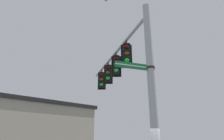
% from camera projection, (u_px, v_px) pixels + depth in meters
% --- Properties ---
extents(signal_pole, '(0.28, 0.28, 7.25)m').
position_uv_depth(signal_pole, '(152.00, 94.00, 6.58)').
color(signal_pole, '#ADB2B7').
rests_on(signal_pole, ground).
extents(mast_arm, '(2.92, 7.39, 0.14)m').
position_uv_depth(mast_arm, '(114.00, 55.00, 11.15)').
color(mast_arm, '#ADB2B7').
extents(traffic_light_nearest_pole, '(0.54, 0.49, 1.31)m').
position_uv_depth(traffic_light_nearest_pole, '(127.00, 54.00, 9.22)').
color(traffic_light_nearest_pole, black).
extents(traffic_light_mid_inner, '(0.54, 0.49, 1.31)m').
position_uv_depth(traffic_light_mid_inner, '(116.00, 65.00, 10.50)').
color(traffic_light_mid_inner, black).
extents(traffic_light_mid_outer, '(0.54, 0.49, 1.31)m').
position_uv_depth(traffic_light_mid_outer, '(108.00, 73.00, 11.77)').
color(traffic_light_mid_outer, black).
extents(traffic_light_arm_end, '(0.54, 0.49, 1.31)m').
position_uv_depth(traffic_light_arm_end, '(102.00, 80.00, 13.05)').
color(traffic_light_arm_end, black).
extents(street_name_sign, '(1.41, 0.66, 0.22)m').
position_uv_depth(street_name_sign, '(141.00, 67.00, 6.79)').
color(street_name_sign, '#147238').
extents(bird_flying, '(0.24, 0.19, 0.07)m').
position_uv_depth(bird_flying, '(106.00, 0.00, 12.09)').
color(bird_flying, gray).
extents(storefront_building, '(12.62, 12.38, 5.23)m').
position_uv_depth(storefront_building, '(18.00, 135.00, 16.04)').
color(storefront_building, '#A89E89').
rests_on(storefront_building, ground).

